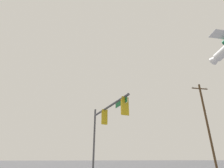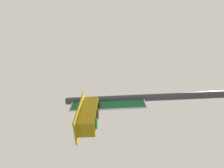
# 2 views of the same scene
# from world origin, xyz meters

# --- Properties ---
(signal_pole_near) EXTENTS (6.72, 1.54, 6.02)m
(signal_pole_near) POSITION_xyz_m (-5.82, -7.82, 4.54)
(signal_pole_near) COLOR #47474C
(signal_pole_near) RESTS_ON ground_plane
(utility_pole) EXTENTS (0.26, 2.37, 10.93)m
(utility_pole) POSITION_xyz_m (-10.61, 6.15, 5.69)
(utility_pole) COLOR #47331E
(utility_pole) RESTS_ON ground_plane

